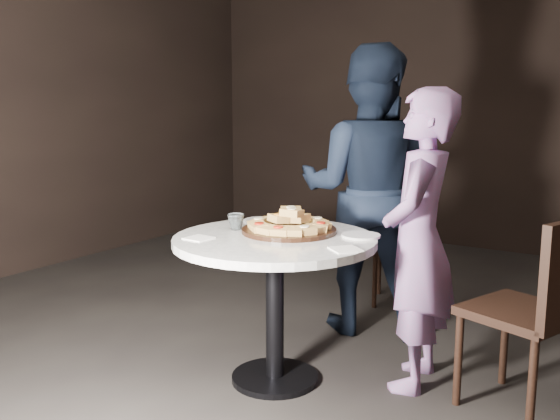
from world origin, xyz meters
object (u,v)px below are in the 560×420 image
water_glass (236,222)px  chair_far (400,242)px  chair_right (542,303)px  diner_teal (419,241)px  focaccia_pile (289,222)px  diner_navy (367,191)px  serving_board (289,230)px  table (275,264)px

water_glass → chair_far: water_glass is taller
chair_right → diner_teal: size_ratio=0.63×
focaccia_pile → chair_far: 1.41m
diner_navy → chair_right: bearing=134.9°
focaccia_pile → serving_board: bearing=-82.3°
serving_board → diner_teal: (0.62, 0.24, -0.03)m
chair_right → chair_far: bearing=-115.4°
chair_right → diner_navy: diner_navy is taller
serving_board → diner_teal: bearing=21.4°
serving_board → chair_far: size_ratio=0.61×
focaccia_pile → chair_far: bearing=86.8°
table → serving_board: 0.20m
diner_navy → diner_teal: size_ratio=1.18×
serving_board → chair_far: bearing=86.8°
serving_board → table: bearing=-92.5°
focaccia_pile → water_glass: focaccia_pile is taller
focaccia_pile → diner_navy: 0.85m
table → serving_board: bearing=87.5°
chair_far → diner_navy: diner_navy is taller
water_glass → chair_far: 1.54m
serving_board → chair_right: 1.26m
serving_board → diner_teal: size_ratio=0.33×
chair_far → diner_teal: bearing=97.5°
serving_board → diner_navy: bearing=86.6°
water_glass → chair_far: bearing=76.4°
serving_board → water_glass: 0.29m
diner_navy → serving_board: bearing=70.2°
table → chair_far: (0.08, 1.49, -0.16)m
water_glass → diner_teal: (0.89, 0.33, -0.06)m
water_glass → chair_right: (1.49, 0.30, -0.27)m
chair_right → diner_teal: diner_teal is taller
chair_right → serving_board: bearing=-60.4°
focaccia_pile → chair_right: chair_right is taller
diner_navy → diner_teal: 0.84m
serving_board → water_glass: bearing=-161.8°
water_glass → chair_right: size_ratio=0.10×
table → diner_navy: bearing=86.7°
chair_right → diner_navy: bearing=-98.7°
diner_navy → water_glass: bearing=54.4°
chair_right → diner_navy: size_ratio=0.53×
diner_navy → focaccia_pile: bearing=70.1°
serving_board → diner_navy: (0.05, 0.85, 0.11)m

